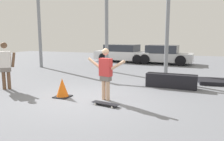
{
  "coord_description": "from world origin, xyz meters",
  "views": [
    {
      "loc": [
        2.96,
        -6.08,
        1.98
      ],
      "look_at": [
        0.18,
        1.36,
        0.73
      ],
      "focal_mm": 35.0,
      "sensor_mm": 36.0,
      "label": 1
    }
  ],
  "objects_px": {
    "grind_box": "(171,81)",
    "bystander": "(5,64)",
    "skateboard": "(105,103)",
    "parked_car_white": "(124,53)",
    "parked_car_silver": "(164,55)",
    "skateboarder": "(106,72)",
    "traffic_cone": "(62,88)"
  },
  "relations": [
    {
      "from": "skateboarder",
      "to": "grind_box",
      "type": "height_order",
      "value": "skateboarder"
    },
    {
      "from": "bystander",
      "to": "skateboarder",
      "type": "bearing_deg",
      "value": 144.24
    },
    {
      "from": "grind_box",
      "to": "bystander",
      "type": "distance_m",
      "value": 6.32
    },
    {
      "from": "skateboard",
      "to": "parked_car_silver",
      "type": "xyz_separation_m",
      "value": [
        0.29,
        10.53,
        0.6
      ]
    },
    {
      "from": "skateboard",
      "to": "parked_car_white",
      "type": "distance_m",
      "value": 11.12
    },
    {
      "from": "parked_car_white",
      "to": "parked_car_silver",
      "type": "xyz_separation_m",
      "value": [
        3.12,
        -0.21,
        0.0
      ]
    },
    {
      "from": "traffic_cone",
      "to": "parked_car_white",
      "type": "bearing_deg",
      "value": 96.45
    },
    {
      "from": "skateboard",
      "to": "grind_box",
      "type": "bearing_deg",
      "value": 72.73
    },
    {
      "from": "parked_car_white",
      "to": "parked_car_silver",
      "type": "relative_size",
      "value": 1.15
    },
    {
      "from": "skateboard",
      "to": "bystander",
      "type": "distance_m",
      "value": 4.37
    },
    {
      "from": "parked_car_silver",
      "to": "bystander",
      "type": "xyz_separation_m",
      "value": [
        -4.52,
        -9.99,
        0.31
      ]
    },
    {
      "from": "parked_car_silver",
      "to": "traffic_cone",
      "type": "distance_m",
      "value": 10.37
    },
    {
      "from": "skateboard",
      "to": "bystander",
      "type": "bearing_deg",
      "value": -177.05
    },
    {
      "from": "parked_car_white",
      "to": "traffic_cone",
      "type": "xyz_separation_m",
      "value": [
        1.17,
        -10.39,
        -0.35
      ]
    },
    {
      "from": "parked_car_silver",
      "to": "bystander",
      "type": "distance_m",
      "value": 10.97
    },
    {
      "from": "parked_car_white",
      "to": "bystander",
      "type": "height_order",
      "value": "bystander"
    },
    {
      "from": "skateboard",
      "to": "skateboarder",
      "type": "bearing_deg",
      "value": 121.0
    },
    {
      "from": "skateboard",
      "to": "traffic_cone",
      "type": "distance_m",
      "value": 1.71
    },
    {
      "from": "traffic_cone",
      "to": "parked_car_silver",
      "type": "bearing_deg",
      "value": 79.15
    },
    {
      "from": "parked_car_silver",
      "to": "bystander",
      "type": "relative_size",
      "value": 2.29
    },
    {
      "from": "parked_car_silver",
      "to": "grind_box",
      "type": "bearing_deg",
      "value": -77.79
    },
    {
      "from": "skateboarder",
      "to": "parked_car_silver",
      "type": "distance_m",
      "value": 10.0
    },
    {
      "from": "skateboarder",
      "to": "traffic_cone",
      "type": "xyz_separation_m",
      "value": [
        -1.45,
        -0.2,
        -0.59
      ]
    },
    {
      "from": "parked_car_white",
      "to": "traffic_cone",
      "type": "distance_m",
      "value": 10.46
    },
    {
      "from": "skateboarder",
      "to": "grind_box",
      "type": "xyz_separation_m",
      "value": [
        1.76,
        2.43,
        -0.63
      ]
    },
    {
      "from": "parked_car_silver",
      "to": "skateboard",
      "type": "bearing_deg",
      "value": -88.83
    },
    {
      "from": "grind_box",
      "to": "skateboarder",
      "type": "bearing_deg",
      "value": -125.83
    },
    {
      "from": "grind_box",
      "to": "bystander",
      "type": "bearing_deg",
      "value": -157.13
    },
    {
      "from": "bystander",
      "to": "parked_car_silver",
      "type": "bearing_deg",
      "value": -150.25
    },
    {
      "from": "skateboard",
      "to": "bystander",
      "type": "height_order",
      "value": "bystander"
    },
    {
      "from": "skateboarder",
      "to": "grind_box",
      "type": "relative_size",
      "value": 0.85
    },
    {
      "from": "skateboarder",
      "to": "parked_car_silver",
      "type": "height_order",
      "value": "skateboarder"
    }
  ]
}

